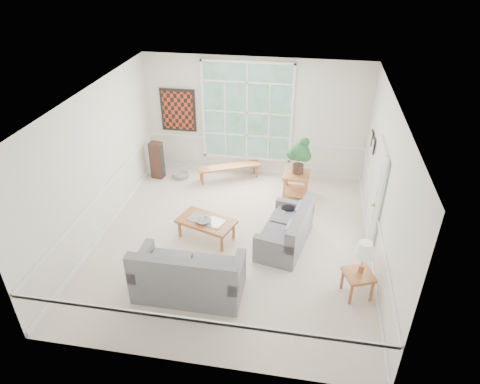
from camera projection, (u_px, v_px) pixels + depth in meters
name	position (u px, v px, depth m)	size (l,w,h in m)	color
floor	(234.00, 240.00, 8.80)	(5.50, 6.00, 0.01)	beige
ceiling	(232.00, 99.00, 7.24)	(5.50, 6.00, 0.02)	white
wall_back	(255.00, 118.00, 10.55)	(5.50, 0.02, 3.00)	silver
wall_front	(190.00, 288.00, 5.49)	(5.50, 0.02, 3.00)	silver
wall_left	(96.00, 165.00, 8.42)	(0.02, 6.00, 3.00)	silver
wall_right	(384.00, 189.00, 7.62)	(0.02, 6.00, 3.00)	silver
window_back	(247.00, 113.00, 10.47)	(2.30, 0.08, 2.40)	white
entry_door	(375.00, 193.00, 8.37)	(0.08, 0.90, 2.10)	white
door_sidelight	(379.00, 206.00, 7.79)	(0.08, 0.26, 1.90)	white
wall_art	(178.00, 110.00, 10.74)	(0.90, 0.06, 1.10)	#5E1F13
wall_frame_near	(373.00, 145.00, 9.08)	(0.04, 0.26, 0.32)	black
wall_frame_far	(371.00, 138.00, 9.42)	(0.04, 0.26, 0.32)	black
loveseat_right	(285.00, 227.00, 8.48)	(0.80, 1.55, 0.84)	slate
loveseat_front	(189.00, 269.00, 7.29)	(1.84, 0.95, 1.00)	slate
coffee_table	(207.00, 229.00, 8.77)	(1.15, 0.63, 0.43)	#A05C31
pewter_bowl	(203.00, 221.00, 8.58)	(0.35, 0.35, 0.09)	#9E9EA4
window_bench	(229.00, 172.00, 10.90)	(1.59, 0.31, 0.37)	#A05C31
end_table	(296.00, 185.00, 10.14)	(0.60, 0.60, 0.60)	#A05C31
houseplant	(299.00, 156.00, 9.79)	(0.51, 0.51, 0.87)	#235A2F
side_table	(357.00, 284.00, 7.35)	(0.47, 0.47, 0.48)	#A05C31
table_lamp	(363.00, 257.00, 7.12)	(0.35, 0.35, 0.61)	white
pet_bed	(181.00, 175.00, 11.04)	(0.42, 0.42, 0.12)	gray
floor_speaker	(157.00, 160.00, 10.83)	(0.30, 0.24, 0.97)	#3C231B
cat	(289.00, 208.00, 8.91)	(0.30, 0.21, 0.14)	black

